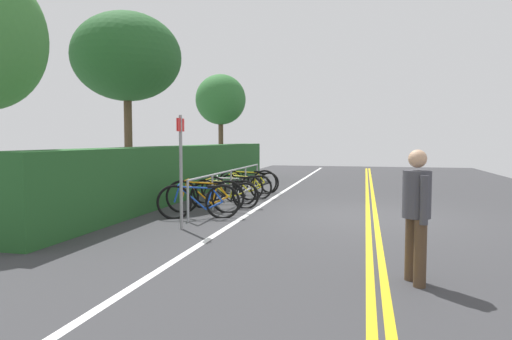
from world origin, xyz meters
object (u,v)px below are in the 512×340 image
Objects in this scene: bicycle_1 at (205,196)px; tree_far_right at (221,100)px; pedestrian at (416,208)px; bicycle_2 at (225,195)px; bicycle_6 at (248,182)px; bicycle_7 at (255,182)px; tree_mid at (127,58)px; bicycle_0 at (199,202)px; bicycle_5 at (245,186)px; bicycle_3 at (224,192)px; sign_post_near at (181,161)px; bicycle_4 at (232,188)px; bike_rack at (231,178)px.

tree_far_right is at bearing 15.65° from bicycle_1.
tree_far_right is at bearing 26.65° from pedestrian.
bicycle_1 is at bearing 163.32° from bicycle_2.
bicycle_1 reaches higher than bicycle_2.
bicycle_6 is 0.72m from bicycle_7.
bicycle_7 is 5.37m from tree_mid.
bicycle_6 reaches higher than bicycle_0.
bicycle_0 is 1.01× the size of bicycle_5.
bicycle_3 is at bearing 3.63° from bicycle_0.
bicycle_0 is 0.38× the size of tree_far_right.
sign_post_near is at bearing 58.75° from pedestrian.
bicycle_2 is 6.43m from pedestrian.
tree_mid reaches higher than bicycle_3.
bicycle_2 is 0.96× the size of bicycle_6.
sign_post_near is at bearing -178.22° from bicycle_6.
bicycle_4 is 0.98× the size of bicycle_7.
bicycle_3 is at bearing 178.16° from bicycle_6.
bicycle_2 is at bearing -171.25° from bicycle_4.
pedestrian is at bearing -152.90° from bicycle_6.
bicycle_3 is at bearing 0.27° from bicycle_1.
bicycle_4 is 2.19m from bicycle_7.
pedestrian is at bearing -136.19° from bicycle_1.
pedestrian is 10.05m from tree_mid.
bicycle_6 reaches higher than bicycle_5.
bicycle_1 is 6.00m from pedestrian.
bicycle_1 is (0.77, 0.14, 0.01)m from bicycle_0.
bicycle_2 is 2.87m from sign_post_near.
bicycle_1 is 0.79m from bicycle_2.
bicycle_1 is 1.09× the size of bicycle_4.
bicycle_7 reaches higher than bicycle_3.
bicycle_6 is (0.81, 0.13, 0.04)m from bicycle_5.
bicycle_0 is 1.01× the size of bicycle_7.
tree_far_right is (13.21, 6.63, 2.48)m from pedestrian.
bicycle_0 is 5.14m from bicycle_7.
bike_rack is at bearing 1.33° from bicycle_0.
tree_far_right is at bearing 15.21° from bicycle_0.
bicycle_7 is at bearing -2.24° from bicycle_3.
bicycle_6 is at bearing 3.25° from bicycle_2.
bike_rack is at bearing -14.21° from bicycle_3.
bicycle_4 is at bearing -1.14° from bicycle_3.
bicycle_3 is 0.70m from bicycle_4.
bicycle_5 is (2.08, 0.04, 0.02)m from bicycle_2.
bicycle_2 is 0.38× the size of tree_far_right.
sign_post_near reaches higher than bicycle_0.
bicycle_6 reaches higher than bicycle_3.
pedestrian is (-5.07, -3.91, 0.57)m from bicycle_2.
pedestrian is 14.98m from tree_far_right.
bicycle_5 is 1.08× the size of pedestrian.
tree_mid reaches higher than bicycle_0.
bicycle_0 is 1.53m from bicycle_2.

